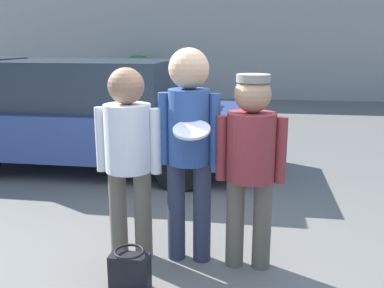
# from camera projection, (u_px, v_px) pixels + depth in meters

# --- Properties ---
(ground_plane) EXTENTS (56.00, 56.00, 0.00)m
(ground_plane) POSITION_uv_depth(u_px,v_px,m) (203.00, 271.00, 3.50)
(ground_plane) COLOR #66635E
(storefront_building) EXTENTS (24.00, 0.22, 4.23)m
(storefront_building) POSITION_uv_depth(u_px,v_px,m) (249.00, 31.00, 13.46)
(storefront_building) COLOR #B2A89E
(storefront_building) RESTS_ON ground
(person_left) EXTENTS (0.56, 0.39, 1.63)m
(person_left) POSITION_uv_depth(u_px,v_px,m) (128.00, 148.00, 3.52)
(person_left) COLOR #665B4C
(person_left) RESTS_ON ground
(person_middle_with_frisbee) EXTENTS (0.50, 0.56, 1.79)m
(person_middle_with_frisbee) POSITION_uv_depth(u_px,v_px,m) (189.00, 137.00, 3.45)
(person_middle_with_frisbee) COLOR #2D3347
(person_middle_with_frisbee) RESTS_ON ground
(person_right) EXTENTS (0.55, 0.38, 1.59)m
(person_right) POSITION_uv_depth(u_px,v_px,m) (251.00, 155.00, 3.37)
(person_right) COLOR #665B4C
(person_right) RESTS_ON ground
(parked_car_near) EXTENTS (4.52, 1.90, 1.57)m
(parked_car_near) POSITION_uv_depth(u_px,v_px,m) (95.00, 115.00, 6.28)
(parked_car_near) COLOR #334784
(parked_car_near) RESTS_ON ground
(shrub) EXTENTS (1.41, 1.41, 1.41)m
(shrub) POSITION_uv_depth(u_px,v_px,m) (138.00, 78.00, 13.45)
(shrub) COLOR #387A3D
(shrub) RESTS_ON ground
(handbag) EXTENTS (0.30, 0.23, 0.33)m
(handbag) POSITION_uv_depth(u_px,v_px,m) (130.00, 271.00, 3.20)
(handbag) COLOR black
(handbag) RESTS_ON ground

